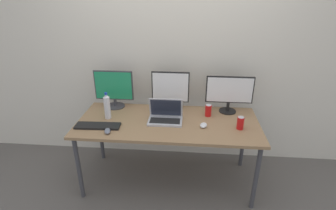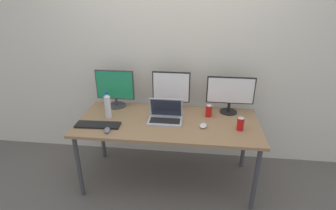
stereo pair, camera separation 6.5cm
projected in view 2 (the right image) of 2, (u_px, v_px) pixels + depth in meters
ground_plane at (168, 179)px, 2.96m from camera, size 16.00×16.00×0.00m
wall_back at (174, 53)px, 2.97m from camera, size 7.00×0.08×2.60m
work_desk at (168, 126)px, 2.68m from camera, size 1.83×0.80×0.74m
monitor_left at (115, 88)px, 2.91m from camera, size 0.43×0.21×0.42m
monitor_center at (171, 90)px, 2.84m from camera, size 0.41×0.22×0.43m
monitor_right at (230, 93)px, 2.76m from camera, size 0.50×0.18×0.40m
laptop_silver at (165, 116)px, 2.65m from camera, size 0.34×0.22×0.23m
keyboard_main at (98, 125)px, 2.57m from camera, size 0.44×0.15×0.02m
mouse_by_keyboard at (203, 126)px, 2.54m from camera, size 0.09×0.11×0.03m
mouse_by_laptop at (107, 130)px, 2.46m from camera, size 0.08×0.11×0.03m
water_bottle at (108, 106)px, 2.69m from camera, size 0.06×0.06×0.28m
soda_can_near_keyboard at (209, 111)px, 2.74m from camera, size 0.07×0.07×0.13m
soda_can_by_laptop at (240, 124)px, 2.47m from camera, size 0.07×0.07×0.13m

